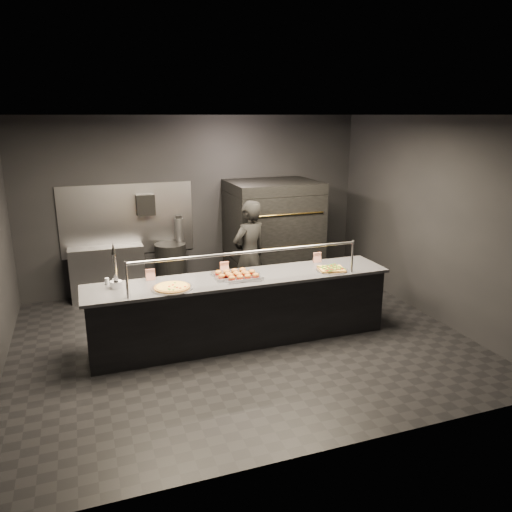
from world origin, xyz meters
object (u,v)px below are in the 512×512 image
at_px(service_counter, 241,309).
at_px(prep_shelf, 108,273).
at_px(fire_extinguisher, 179,231).
at_px(beer_tap, 115,275).
at_px(slider_tray_a, 232,274).
at_px(towel_dispenser, 145,205).
at_px(square_pizza, 331,269).
at_px(worker, 249,255).
at_px(slider_tray_b, 242,276).
at_px(pizza_oven, 273,235).
at_px(trash_bin, 171,269).
at_px(round_pizza, 172,287).

relative_size(service_counter, prep_shelf, 3.42).
height_order(fire_extinguisher, beer_tap, beer_tap).
bearing_deg(prep_shelf, slider_tray_a, -56.36).
height_order(service_counter, prep_shelf, service_counter).
height_order(towel_dispenser, square_pizza, towel_dispenser).
height_order(service_counter, towel_dispenser, towel_dispenser).
bearing_deg(service_counter, worker, 65.99).
height_order(towel_dispenser, slider_tray_a, towel_dispenser).
xyz_separation_m(beer_tap, slider_tray_b, (1.60, -0.16, -0.14)).
distance_m(pizza_oven, worker, 1.05).
relative_size(beer_tap, slider_tray_a, 1.15).
bearing_deg(towel_dispenser, trash_bin, -25.91).
distance_m(pizza_oven, towel_dispenser, 2.23).
bearing_deg(service_counter, pizza_oven, 57.73).
bearing_deg(slider_tray_a, fire_extinguisher, 96.11).
bearing_deg(slider_tray_a, square_pizza, -8.97).
bearing_deg(slider_tray_a, beer_tap, 178.10).
height_order(fire_extinguisher, slider_tray_b, fire_extinguisher).
bearing_deg(round_pizza, beer_tap, 157.76).
xyz_separation_m(service_counter, pizza_oven, (1.20, 1.90, 0.50)).
relative_size(pizza_oven, round_pizza, 3.69).
relative_size(square_pizza, trash_bin, 0.49).
bearing_deg(worker, fire_extinguisher, -79.44).
distance_m(service_counter, square_pizza, 1.36).
relative_size(pizza_oven, slider_tray_b, 3.43).
height_order(trash_bin, worker, worker).
bearing_deg(fire_extinguisher, square_pizza, -57.59).
bearing_deg(beer_tap, slider_tray_a, -1.90).
bearing_deg(towel_dispenser, round_pizza, -91.13).
bearing_deg(worker, trash_bin, -69.33).
relative_size(round_pizza, slider_tray_a, 1.02).
bearing_deg(beer_tap, pizza_oven, 32.50).
distance_m(beer_tap, worker, 2.34).
height_order(slider_tray_b, worker, worker).
relative_size(round_pizza, square_pizza, 1.20).
bearing_deg(worker, round_pizza, 18.11).
distance_m(service_counter, slider_tray_b, 0.49).
xyz_separation_m(service_counter, round_pizza, (-0.95, -0.15, 0.47)).
xyz_separation_m(round_pizza, slider_tray_a, (0.85, 0.22, 0.02)).
bearing_deg(service_counter, beer_tap, 175.84).
bearing_deg(fire_extinguisher, slider_tray_a, -83.89).
distance_m(beer_tap, square_pizza, 2.88).
distance_m(round_pizza, slider_tray_a, 0.88).
distance_m(towel_dispenser, beer_tap, 2.42).
relative_size(slider_tray_a, worker, 0.29).
distance_m(pizza_oven, slider_tray_a, 2.25).
relative_size(trash_bin, worker, 0.51).
bearing_deg(service_counter, slider_tray_a, 146.43).
bearing_deg(round_pizza, service_counter, 8.94).
height_order(prep_shelf, slider_tray_b, slider_tray_b).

